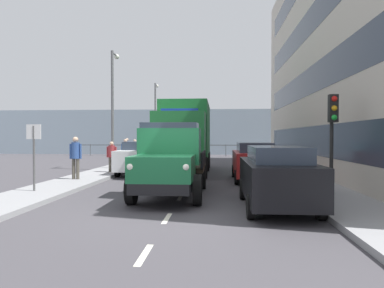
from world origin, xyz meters
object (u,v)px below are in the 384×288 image
Objects in this scene: car_black_kerbside_near at (277,176)px; pedestrian_strolling at (112,154)px; car_white_oppositeside_0 at (141,157)px; street_sign at (34,146)px; pedestrian_couple_b at (76,154)px; pedestrian_with_bag at (135,150)px; traffic_light_near at (333,122)px; lamp_post_promenade at (113,99)px; lamp_post_far at (156,113)px; pedestrian_near_railing at (125,150)px; truck_vintage_green at (170,161)px; car_teal_oppositeside_2 at (172,149)px; car_red_kerbside_1 at (254,161)px; lorry_cargo_green at (185,135)px; pedestrian_in_dark_coat at (127,148)px; car_maroon_oppositeside_1 at (162,152)px.

car_black_kerbside_near is 10.77m from pedestrian_strolling.
car_white_oppositeside_0 is 2.00× the size of street_sign.
pedestrian_with_bag is (-0.54, -8.58, -0.12)m from pedestrian_couple_b.
traffic_light_near is at bearing -178.22° from street_sign.
lamp_post_promenade reaches higher than street_sign.
pedestrian_with_bag is 10.56m from lamp_post_far.
lamp_post_promenade reaches higher than car_white_oppositeside_0.
lamp_post_far is at bearing -88.38° from pedestrian_near_railing.
car_teal_oppositeside_2 is (2.52, -19.53, -0.28)m from truck_vintage_green.
street_sign reaches higher than car_teal_oppositeside_2.
truck_vintage_green is at bearing 116.99° from lamp_post_promenade.
pedestrian_strolling is (3.96, -6.51, -0.10)m from truck_vintage_green.
car_red_kerbside_1 is 2.53× the size of pedestrian_near_railing.
car_black_kerbside_near is 2.77× the size of pedestrian_strolling.
pedestrian_strolling is (1.44, 13.02, 0.18)m from car_teal_oppositeside_2.
pedestrian_with_bag reaches higher than car_black_kerbside_near.
lorry_cargo_green is 9.02m from street_sign.
lamp_post_promenade is (2.14, 10.39, 3.33)m from car_teal_oppositeside_2.
lorry_cargo_green is at bearing 129.52° from pedestrian_in_dark_coat.
pedestrian_in_dark_coat is at bearing -85.29° from lamp_post_promenade.
car_white_oppositeside_0 is 2.63× the size of pedestrian_in_dark_coat.
car_black_kerbside_near is 2.39× the size of pedestrian_couple_b.
pedestrian_near_railing reaches higher than car_red_kerbside_1.
car_black_kerbside_near is at bearing 122.82° from pedestrian_near_railing.
lamp_post_promenade is (0.59, 0.51, 3.08)m from pedestrian_near_railing.
lorry_cargo_green is 5.05m from lamp_post_promenade.
car_black_kerbside_near is 0.64× the size of lamp_post_promenade.
lorry_cargo_green reaches higher than pedestrian_in_dark_coat.
car_maroon_oppositeside_1 is 1.36× the size of traffic_light_near.
lamp_post_promenade reaches higher than pedestrian_couple_b.
pedestrian_near_railing reaches higher than car_black_kerbside_near.
pedestrian_couple_b is (7.75, 1.26, 0.34)m from car_red_kerbside_1.
pedestrian_with_bag is at bearing -92.99° from street_sign.
pedestrian_in_dark_coat is (8.20, -15.29, 0.26)m from car_black_kerbside_near.
traffic_light_near reaches higher than street_sign.
pedestrian_strolling is 0.23× the size of lamp_post_promenade.
lamp_post_promenade reaches higher than pedestrian_in_dark_coat.
pedestrian_in_dark_coat is at bearing 3.91° from car_maroon_oppositeside_1.
pedestrian_near_railing is at bearing -34.80° from car_red_kerbside_1.
lorry_cargo_green is at bearing -53.84° from traffic_light_near.
pedestrian_strolling is 0.92× the size of pedestrian_in_dark_coat.
pedestrian_couple_b is 10.36m from pedestrian_in_dark_coat.
car_white_oppositeside_0 is 0.65× the size of lamp_post_promenade.
lorry_cargo_green is 3.65× the size of street_sign.
pedestrian_near_railing is at bearing 69.95° from car_maroon_oppositeside_1.
car_white_oppositeside_0 is 3.06m from pedestrian_near_railing.
pedestrian_near_railing is at bearing -93.52° from street_sign.
pedestrian_couple_b is 10.37m from traffic_light_near.
lorry_cargo_green is 7.58m from pedestrian_in_dark_coat.
lorry_cargo_green is 1.92× the size of car_red_kerbside_1.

